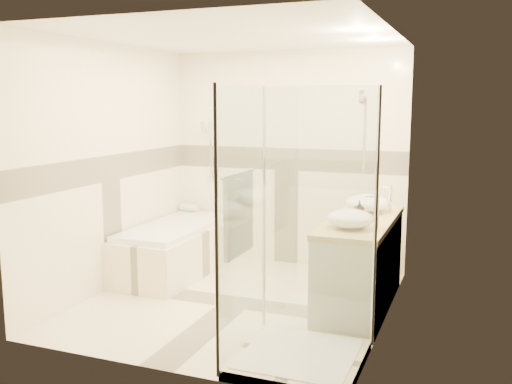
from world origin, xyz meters
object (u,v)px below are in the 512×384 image
(amenity_bottle_b, at_px, (360,211))
(shower_enclosure, at_px, (288,294))
(bathtub, at_px, (176,246))
(vanity, at_px, (360,263))
(amenity_bottle_a, at_px, (359,210))
(vessel_sink_far, at_px, (350,219))
(vessel_sink_near, at_px, (367,203))

(amenity_bottle_b, bearing_deg, shower_enclosure, -101.93)
(bathtub, relative_size, vanity, 1.05)
(vanity, relative_size, amenity_bottle_a, 9.46)
(vanity, bearing_deg, bathtub, 170.75)
(vanity, height_order, amenity_bottle_b, amenity_bottle_b)
(shower_enclosure, height_order, amenity_bottle_b, shower_enclosure)
(vanity, relative_size, vessel_sink_far, 4.04)
(amenity_bottle_a, height_order, amenity_bottle_b, amenity_bottle_a)
(bathtub, xyz_separation_m, amenity_bottle_b, (2.13, -0.33, 0.61))
(bathtub, relative_size, vessel_sink_far, 4.24)
(shower_enclosure, bearing_deg, amenity_bottle_a, 77.74)
(bathtub, bearing_deg, vessel_sink_near, 0.98)
(vessel_sink_near, xyz_separation_m, vessel_sink_far, (0.00, -0.79, -0.01))
(vessel_sink_far, height_order, amenity_bottle_b, vessel_sink_far)
(vessel_sink_far, bearing_deg, vessel_sink_near, 90.00)
(amenity_bottle_a, bearing_deg, bathtub, 170.28)
(vanity, bearing_deg, amenity_bottle_b, 135.13)
(vanity, relative_size, vessel_sink_near, 3.76)
(amenity_bottle_a, bearing_deg, vanity, 36.84)
(shower_enclosure, relative_size, amenity_bottle_b, 14.73)
(amenity_bottle_a, xyz_separation_m, amenity_bottle_b, (0.00, 0.03, -0.02))
(bathtub, distance_m, amenity_bottle_a, 2.25)
(vessel_sink_far, relative_size, amenity_bottle_b, 2.89)
(amenity_bottle_b, bearing_deg, vessel_sink_far, -90.00)
(shower_enclosure, xyz_separation_m, amenity_bottle_b, (0.27, 1.29, 0.41))
(vessel_sink_far, bearing_deg, shower_enclosure, -107.54)
(bathtub, relative_size, amenity_bottle_b, 12.28)
(vanity, distance_m, shower_enclosure, 1.31)
(amenity_bottle_a, relative_size, amenity_bottle_b, 1.24)
(bathtub, height_order, amenity_bottle_a, amenity_bottle_a)
(vessel_sink_far, bearing_deg, amenity_bottle_a, 90.00)
(vanity, xyz_separation_m, vessel_sink_far, (-0.02, -0.41, 0.50))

